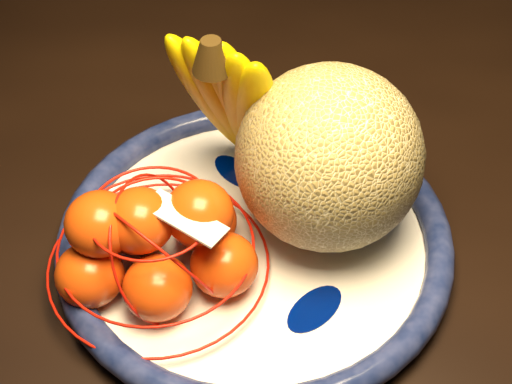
# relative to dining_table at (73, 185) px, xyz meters

# --- Properties ---
(dining_table) EXTENTS (1.62, 1.07, 0.77)m
(dining_table) POSITION_rel_dining_table_xyz_m (0.00, 0.00, 0.00)
(dining_table) COLOR black
(dining_table) RESTS_ON ground
(fruit_bowl) EXTENTS (0.37, 0.37, 0.03)m
(fruit_bowl) POSITION_rel_dining_table_xyz_m (0.23, -0.14, 0.10)
(fruit_bowl) COLOR white
(fruit_bowl) RESTS_ON dining_table
(cantaloupe) EXTENTS (0.17, 0.17, 0.17)m
(cantaloupe) POSITION_rel_dining_table_xyz_m (0.30, -0.10, 0.18)
(cantaloupe) COLOR olive
(cantaloupe) RESTS_ON fruit_bowl
(banana_bunch) EXTENTS (0.13, 0.13, 0.20)m
(banana_bunch) POSITION_rel_dining_table_xyz_m (0.20, -0.05, 0.20)
(banana_bunch) COLOR yellow
(banana_bunch) RESTS_ON fruit_bowl
(mandarin_bag) EXTENTS (0.22, 0.22, 0.13)m
(mandarin_bag) POSITION_rel_dining_table_xyz_m (0.15, -0.18, 0.14)
(mandarin_bag) COLOR #E63A04
(mandarin_bag) RESTS_ON fruit_bowl
(price_tag) EXTENTS (0.08, 0.06, 0.01)m
(price_tag) POSITION_rel_dining_table_xyz_m (0.18, -0.19, 0.18)
(price_tag) COLOR white
(price_tag) RESTS_ON mandarin_bag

